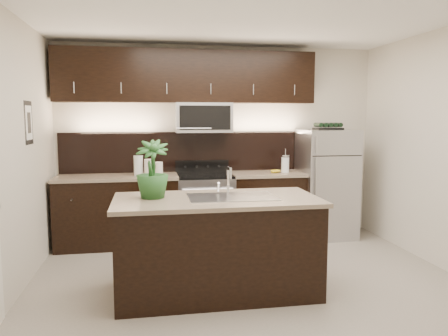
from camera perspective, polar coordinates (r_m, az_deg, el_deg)
name	(u,v)px	position (r m, az deg, el deg)	size (l,w,h in m)	color
ground	(251,286)	(4.61, 3.49, -15.12)	(4.50, 4.50, 0.00)	gray
room_walls	(241,119)	(4.22, 2.29, 6.46)	(4.52, 4.02, 2.71)	beige
counter_run	(190,208)	(6.01, -4.48, -5.25)	(3.51, 0.65, 0.94)	black
upper_fixtures	(190,85)	(6.04, -4.51, 10.74)	(3.49, 0.40, 1.66)	black
island	(217,245)	(4.31, -0.95, -10.03)	(1.96, 0.96, 0.94)	black
sink_faucet	(232,195)	(4.23, 1.03, -3.60)	(0.84, 0.50, 0.28)	silver
refrigerator	(326,184)	(6.37, 13.23, -2.02)	(0.74, 0.67, 1.53)	#B2B2B7
wine_rack	(328,127)	(6.30, 13.43, 5.27)	(0.38, 0.23, 0.09)	black
plant	(152,169)	(4.21, -9.38, -0.14)	(0.31, 0.31, 0.56)	#204F1F
canisters	(146,167)	(5.79, -10.13, 0.12)	(0.38, 0.23, 0.27)	silver
french_press	(285,164)	(6.13, 8.00, 0.53)	(0.11, 0.11, 0.32)	silver
bananas	(272,171)	(6.06, 6.33, -0.43)	(0.15, 0.12, 0.05)	gold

